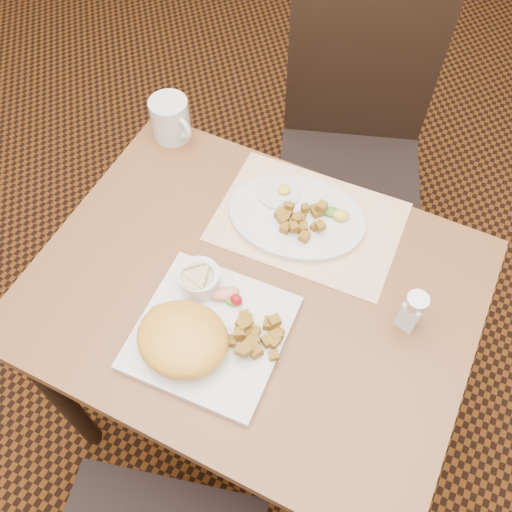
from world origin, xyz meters
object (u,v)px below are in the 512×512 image
(chair_far, at_px, (352,141))
(plate_oval, at_px, (297,217))
(salt_shaker, at_px, (413,311))
(table, at_px, (252,313))
(plate_square, at_px, (211,333))
(coffee_mug, at_px, (171,119))

(chair_far, distance_m, plate_oval, 0.54)
(chair_far, bearing_deg, salt_shaker, 98.09)
(table, height_order, chair_far, chair_far)
(plate_square, xyz_separation_m, coffee_mug, (-0.34, 0.43, 0.04))
(table, xyz_separation_m, salt_shaker, (0.31, 0.06, 0.16))
(salt_shaker, distance_m, coffee_mug, 0.72)
(coffee_mug, bearing_deg, plate_oval, -15.67)
(chair_far, distance_m, coffee_mug, 0.59)
(table, height_order, plate_square, plate_square)
(chair_far, bearing_deg, table, 71.67)
(coffee_mug, bearing_deg, salt_shaker, -19.69)
(chair_far, relative_size, salt_shaker, 9.70)
(plate_oval, height_order, salt_shaker, salt_shaker)
(plate_oval, bearing_deg, table, -93.14)
(table, bearing_deg, chair_far, 90.72)
(plate_oval, bearing_deg, coffee_mug, 164.33)
(chair_far, relative_size, plate_square, 3.46)
(salt_shaker, bearing_deg, plate_oval, 155.50)
(chair_far, bearing_deg, plate_square, 69.71)
(plate_square, distance_m, coffee_mug, 0.56)
(plate_square, bearing_deg, salt_shaker, 29.64)
(chair_far, distance_m, salt_shaker, 0.75)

